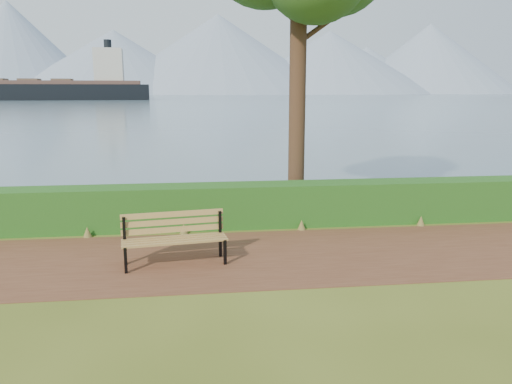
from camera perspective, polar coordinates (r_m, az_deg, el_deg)
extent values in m
plane|color=#464F16|center=(9.46, -1.72, -8.07)|extent=(140.00, 140.00, 0.00)
cube|color=#542E1D|center=(9.74, -1.89, -7.45)|extent=(40.00, 3.40, 0.01)
cube|color=#124013|center=(11.81, -2.92, -1.55)|extent=(32.00, 0.85, 1.00)
cube|color=#43576B|center=(268.89, -7.00, 10.83)|extent=(700.00, 510.00, 0.00)
cone|color=gray|center=(442.54, -26.27, 14.56)|extent=(140.00, 140.00, 70.00)
cone|color=gray|center=(408.72, -15.86, 14.08)|extent=(160.00, 160.00, 48.00)
cone|color=gray|center=(415.33, -4.32, 15.40)|extent=(190.00, 190.00, 62.00)
cone|color=gray|center=(424.18, 8.37, 14.42)|extent=(170.00, 170.00, 50.00)
cone|color=gray|center=(465.24, 19.13, 14.15)|extent=(150.00, 150.00, 58.00)
cone|color=gray|center=(439.20, -8.48, 13.33)|extent=(120.00, 120.00, 35.00)
cone|color=gray|center=(459.64, 12.45, 13.42)|extent=(130.00, 130.00, 40.00)
cube|color=black|center=(9.13, -14.68, -7.60)|extent=(0.06, 0.07, 0.48)
cube|color=black|center=(9.51, -14.77, -5.46)|extent=(0.06, 0.07, 0.91)
cube|color=black|center=(9.29, -14.76, -5.93)|extent=(0.13, 0.55, 0.05)
cube|color=black|center=(9.29, -3.56, -6.90)|extent=(0.06, 0.07, 0.48)
cube|color=black|center=(9.66, -4.13, -4.82)|extent=(0.06, 0.07, 0.91)
cube|color=black|center=(9.45, -3.86, -5.27)|extent=(0.13, 0.55, 0.05)
cube|color=olive|center=(9.13, -9.14, -5.80)|extent=(1.90, 0.35, 0.04)
cube|color=olive|center=(9.25, -9.22, -5.56)|extent=(1.90, 0.35, 0.04)
cube|color=olive|center=(9.38, -9.31, -5.32)|extent=(1.90, 0.35, 0.04)
cube|color=olive|center=(9.51, -9.39, -5.09)|extent=(1.90, 0.35, 0.04)
cube|color=olive|center=(9.54, -9.45, -4.25)|extent=(1.90, 0.31, 0.11)
cube|color=olive|center=(9.50, -9.48, -3.39)|extent=(1.90, 0.31, 0.11)
cube|color=olive|center=(9.46, -9.51, -2.52)|extent=(1.90, 0.31, 0.11)
cylinder|color=#352015|center=(13.07, 4.81, 14.36)|extent=(0.42, 0.42, 7.64)
cylinder|color=#352015|center=(13.24, 7.00, 17.97)|extent=(1.12, 0.13, 0.84)
cylinder|color=#352015|center=(13.23, 2.89, 20.37)|extent=(0.86, 0.40, 0.76)
cube|color=black|center=(174.00, -23.59, 10.08)|extent=(68.92, 16.00, 6.83)
cube|color=#513831|center=(174.01, -23.69, 11.39)|extent=(63.39, 14.51, 1.17)
cube|color=beige|center=(171.08, -16.47, 13.66)|extent=(9.38, 8.71, 10.73)
cylinder|color=black|center=(171.47, -16.60, 15.77)|extent=(2.34, 2.34, 3.41)
cube|color=brown|center=(174.51, -24.48, 11.58)|extent=(6.34, 6.87, 0.78)
cube|color=brown|center=(172.67, -21.26, 11.84)|extent=(6.34, 6.87, 0.78)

